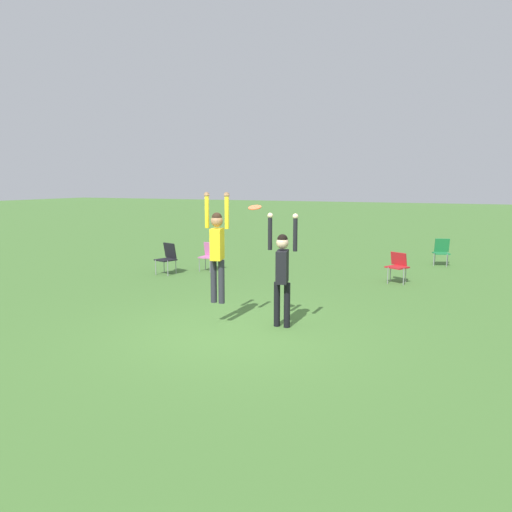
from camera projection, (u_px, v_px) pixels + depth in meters
The scene contains 8 objects.
ground_plane at pixel (238, 330), 9.21m from camera, with size 120.00×120.00×0.00m, color #477533.
person_jumping at pixel (217, 245), 9.43m from camera, with size 0.53×0.41×2.12m.
person_defending at pixel (282, 267), 9.28m from camera, with size 0.60×0.49×2.15m.
frisbee at pixel (255, 207), 9.05m from camera, with size 0.24×0.24×0.08m.
camping_chair_0 at pixel (209, 254), 15.36m from camera, with size 0.44×0.48×0.87m.
camping_chair_1 at pixel (441, 250), 16.37m from camera, with size 0.60×0.65×0.87m.
camping_chair_2 at pixel (168, 256), 14.83m from camera, with size 0.63×0.68×0.91m.
camping_chair_3 at pixel (398, 264), 13.52m from camera, with size 0.65×0.70×0.81m.
Camera 1 is at (3.97, -7.98, 2.72)m, focal length 35.00 mm.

